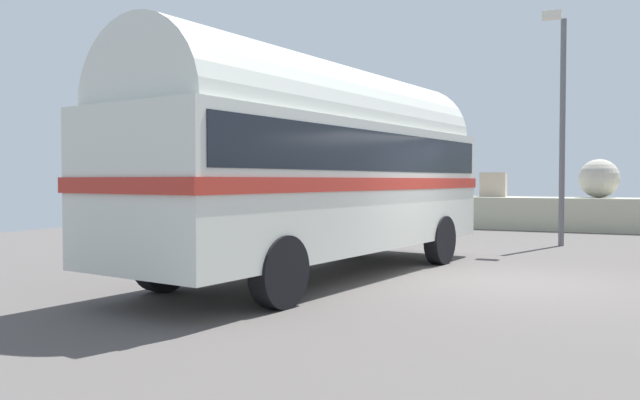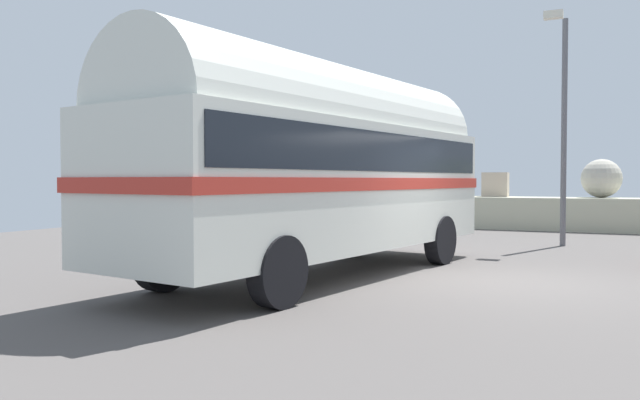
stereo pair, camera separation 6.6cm
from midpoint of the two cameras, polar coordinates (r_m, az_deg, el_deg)
ground at (r=10.90m, az=16.61°, el=-7.13°), size 32.00×26.00×0.02m
breakwater at (r=22.58m, az=20.63°, el=-0.76°), size 31.36×1.93×2.46m
vintage_coach at (r=10.92m, az=0.25°, el=3.71°), size 3.79×8.86×3.70m
lamp_post at (r=16.97m, az=21.21°, el=7.02°), size 0.50×1.10×5.73m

